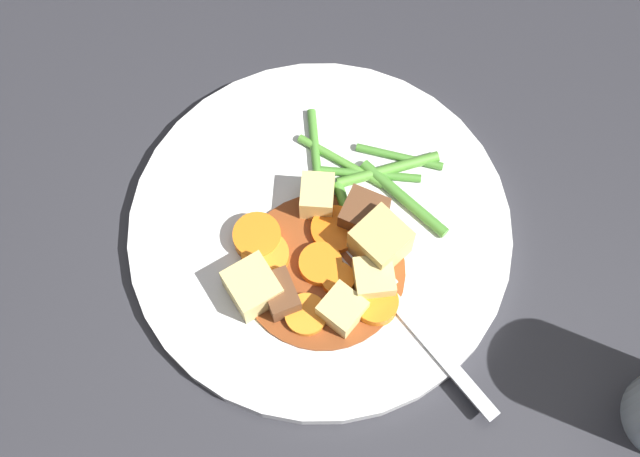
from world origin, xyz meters
The scene contains 25 objects.
ground_plane centered at (0.00, 0.00, 0.00)m, with size 3.00×3.00×0.00m, color #2D2D33.
dinner_plate centered at (0.00, 0.00, 0.01)m, with size 0.28×0.28×0.01m, color white.
stew_sauce centered at (0.03, 0.01, 0.01)m, with size 0.12×0.12×0.00m, color brown.
carrot_slice_0 centered at (0.00, 0.01, 0.02)m, with size 0.04×0.04×0.01m, color orange.
carrot_slice_1 centered at (0.03, -0.03, 0.02)m, with size 0.03×0.03×0.01m, color orange.
carrot_slice_2 centered at (0.02, -0.04, 0.02)m, with size 0.04×0.04×0.01m, color orange.
carrot_slice_3 centered at (0.03, 0.01, 0.02)m, with size 0.03×0.03×0.01m, color orange.
carrot_slice_4 centered at (0.05, 0.05, 0.02)m, with size 0.03×0.03×0.01m, color orange.
carrot_slice_5 centered at (0.04, 0.02, 0.02)m, with size 0.02×0.02×0.01m, color orange.
carrot_slice_6 centered at (0.07, 0.01, 0.02)m, with size 0.03×0.03×0.01m, color orange.
potato_chunk_0 centered at (0.03, 0.05, 0.03)m, with size 0.03×0.03×0.03m, color #E5CC7A.
potato_chunk_1 centered at (-0.02, -0.01, 0.03)m, with size 0.02×0.03×0.03m, color #E5CC7A.
potato_chunk_2 centered at (0.01, 0.05, 0.03)m, with size 0.03×0.03×0.04m, color #DBBC6B.
potato_chunk_3 centered at (0.06, 0.03, 0.02)m, with size 0.03×0.03×0.02m, color #E5CC7A.
potato_chunk_4 centered at (0.06, -0.03, 0.03)m, with size 0.03×0.03×0.03m, color #E5CC7A.
meat_chunk_0 centered at (0.06, -0.01, 0.02)m, with size 0.02×0.03×0.02m, color brown.
meat_chunk_1 centered at (-0.01, 0.03, 0.03)m, with size 0.03×0.03×0.03m, color brown.
green_bean_0 centered at (-0.01, 0.02, 0.02)m, with size 0.01×0.01×0.08m, color #4C8E33.
green_bean_1 centered at (-0.06, 0.04, 0.02)m, with size 0.01×0.01×0.08m, color #599E38.
green_bean_2 centered at (-0.07, 0.04, 0.02)m, with size 0.01×0.01×0.07m, color #4C8E33.
green_bean_3 centered at (-0.05, 0.02, 0.02)m, with size 0.01×0.01×0.08m, color #4C8E33.
green_bean_4 centered at (-0.06, -0.02, 0.02)m, with size 0.01×0.01×0.06m, color #4C8E33.
green_bean_5 centered at (-0.04, 0.05, 0.02)m, with size 0.01×0.01×0.08m, color #4C8E33.
green_bean_6 centered at (-0.06, 0.00, 0.02)m, with size 0.01×0.01×0.07m, color #599E38.
fork centered at (0.05, 0.08, 0.01)m, with size 0.11×0.15×0.00m.
Camera 1 is at (0.24, 0.07, 0.64)m, focal length 51.81 mm.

